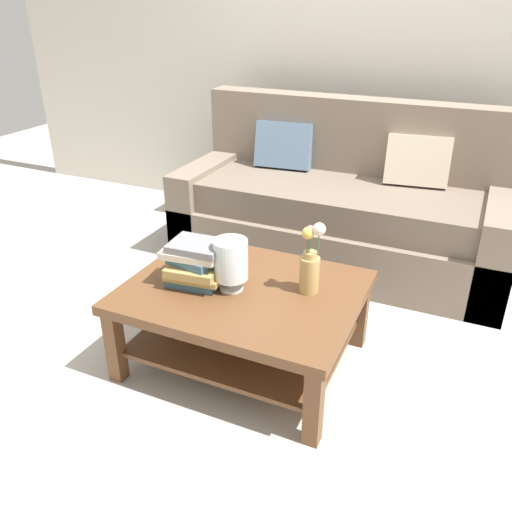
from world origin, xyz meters
name	(u,v)px	position (x,y,z in m)	size (l,w,h in m)	color
ground_plane	(283,321)	(0.00, 0.00, 0.00)	(10.00, 10.00, 0.00)	#B7B2A8
back_wall	(373,46)	(0.00, 1.65, 1.35)	(6.40, 0.12, 2.70)	beige
couch	(342,209)	(0.05, 0.94, 0.36)	(2.19, 0.90, 1.06)	#7A6B5B
coffee_table	(243,308)	(-0.05, -0.41, 0.31)	(1.10, 0.87, 0.43)	brown
book_stack_main	(195,263)	(-0.28, -0.47, 0.54)	(0.31, 0.25, 0.22)	#3D6075
glass_hurricane_vase	(231,261)	(-0.10, -0.45, 0.58)	(0.16, 0.16, 0.25)	silver
flower_pitcher	(310,264)	(0.25, -0.32, 0.57)	(0.11, 0.09, 0.36)	tan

